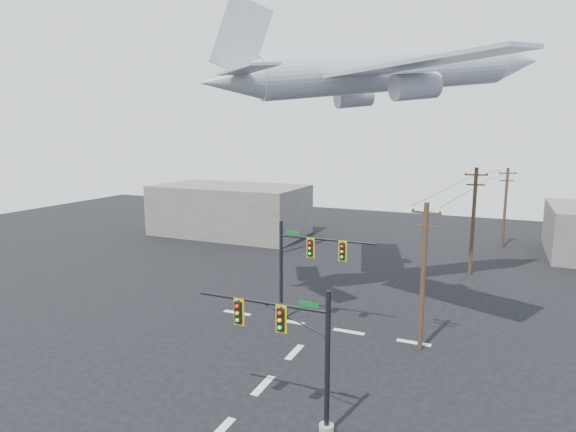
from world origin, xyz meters
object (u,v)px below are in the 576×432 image
at_px(signal_mast_near, 297,354).
at_px(utility_pole_a, 423,275).
at_px(utility_pole_c, 505,206).
at_px(utility_pole_b, 473,220).
at_px(signal_mast_far, 300,270).
at_px(airliner, 385,72).

bearing_deg(signal_mast_near, utility_pole_a, 69.57).
bearing_deg(utility_pole_c, utility_pole_b, -120.27).
xyz_separation_m(utility_pole_a, utility_pole_b, (1.75, 17.00, 0.46)).
height_order(signal_mast_near, utility_pole_a, utility_pole_a).
distance_m(signal_mast_far, utility_pole_a, 7.90).
relative_size(signal_mast_far, utility_pole_c, 0.77).
xyz_separation_m(signal_mast_near, utility_pole_b, (5.37, 26.70, 1.59)).
bearing_deg(utility_pole_a, utility_pole_c, 96.07).
distance_m(utility_pole_c, airliner, 26.98).
xyz_separation_m(utility_pole_a, airliner, (-4.00, 6.50, 11.87)).
xyz_separation_m(signal_mast_near, airliner, (-0.38, 16.20, 13.00)).
bearing_deg(airliner, utility_pole_b, 20.70).
distance_m(signal_mast_far, utility_pole_c, 30.88).
bearing_deg(utility_pole_b, airliner, -129.10).
bearing_deg(utility_pole_c, airliner, -128.38).
bearing_deg(signal_mast_far, signal_mast_near, -68.44).
distance_m(signal_mast_far, airliner, 14.42).
height_order(signal_mast_near, utility_pole_c, utility_pole_c).
distance_m(signal_mast_near, utility_pole_a, 10.41).
relative_size(signal_mast_near, signal_mast_far, 0.93).
distance_m(signal_mast_near, signal_mast_far, 11.41).
bearing_deg(airliner, signal_mast_far, -164.83).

